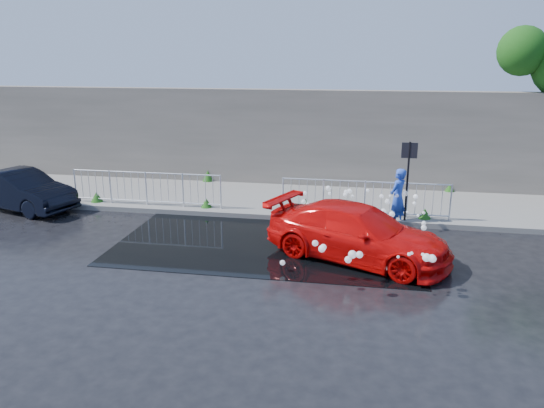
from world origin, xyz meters
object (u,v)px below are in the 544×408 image
at_px(red_car, 358,233).
at_px(dark_car, 21,190).
at_px(sign_post, 408,168).
at_px(person, 398,198).

xyz_separation_m(red_car, dark_car, (-10.87, 2.45, -0.02)).
relative_size(sign_post, person, 1.45).
bearing_deg(red_car, sign_post, -1.47).
distance_m(dark_car, person, 11.96).
height_order(dark_car, person, person).
bearing_deg(sign_post, person, -158.00).
xyz_separation_m(red_car, person, (1.09, 2.85, 0.19)).
distance_m(sign_post, red_car, 3.40).
height_order(sign_post, person, sign_post).
height_order(red_car, dark_car, red_car).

